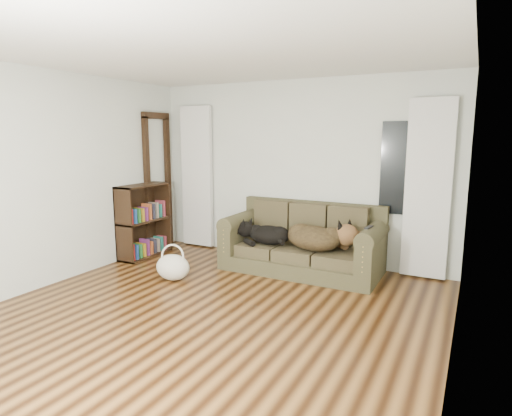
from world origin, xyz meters
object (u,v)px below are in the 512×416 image
at_px(tote_bag, 173,268).
at_px(bookshelf, 144,224).
at_px(dog_black_lab, 266,234).
at_px(dog_shepherd, 318,239).
at_px(sofa, 301,238).

height_order(tote_bag, bookshelf, bookshelf).
distance_m(dog_black_lab, dog_shepherd, 0.73).
bearing_deg(sofa, dog_black_lab, -167.28).
xyz_separation_m(dog_black_lab, tote_bag, (-0.84, -0.99, -0.32)).
xyz_separation_m(dog_black_lab, dog_shepherd, (0.73, 0.01, 0.01)).
relative_size(dog_shepherd, bookshelf, 0.72).
bearing_deg(sofa, tote_bag, -139.98).
relative_size(sofa, dog_shepherd, 2.66).
height_order(dog_shepherd, tote_bag, dog_shepherd).
bearing_deg(dog_black_lab, dog_shepherd, 9.67).
relative_size(dog_shepherd, tote_bag, 1.73).
distance_m(dog_black_lab, bookshelf, 1.94).
bearing_deg(bookshelf, sofa, 16.63).
relative_size(dog_black_lab, dog_shepherd, 0.77).
distance_m(tote_bag, bookshelf, 1.33).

